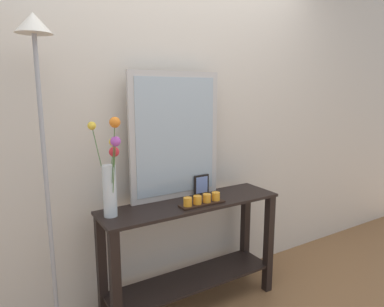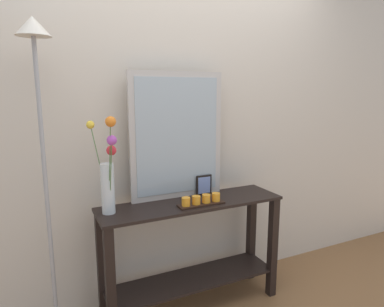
% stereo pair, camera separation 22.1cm
% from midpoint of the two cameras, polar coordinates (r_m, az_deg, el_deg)
% --- Properties ---
extents(ground_plane, '(7.00, 6.00, 0.02)m').
position_cam_midpoint_polar(ground_plane, '(2.66, -2.62, -24.62)').
color(ground_plane, brown).
extents(wall_back, '(6.40, 0.08, 2.70)m').
position_cam_midpoint_polar(wall_back, '(2.45, -6.23, 6.42)').
color(wall_back, beige).
rests_on(wall_back, ground).
extents(console_table, '(1.27, 0.35, 0.78)m').
position_cam_midpoint_polar(console_table, '(2.42, -2.72, -15.24)').
color(console_table, black).
rests_on(console_table, ground).
extents(mirror_leaning, '(0.68, 0.03, 0.87)m').
position_cam_midpoint_polar(mirror_leaning, '(2.30, -5.55, 2.90)').
color(mirror_leaning, '#B7B2AD').
rests_on(mirror_leaning, console_table).
extents(tall_vase_left, '(0.19, 0.25, 0.61)m').
position_cam_midpoint_polar(tall_vase_left, '(2.05, -16.78, -3.74)').
color(tall_vase_left, silver).
rests_on(tall_vase_left, console_table).
extents(candle_tray, '(0.32, 0.09, 0.07)m').
position_cam_midpoint_polar(candle_tray, '(2.24, -1.13, -8.05)').
color(candle_tray, black).
rests_on(candle_tray, console_table).
extents(picture_frame_small, '(0.12, 0.01, 0.14)m').
position_cam_midpoint_polar(picture_frame_small, '(2.44, -0.99, -5.36)').
color(picture_frame_small, black).
rests_on(picture_frame_small, console_table).
extents(floor_lamp, '(0.24, 0.24, 1.90)m').
position_cam_midpoint_polar(floor_lamp, '(1.96, -27.08, 2.36)').
color(floor_lamp, '#9E9EA3').
rests_on(floor_lamp, ground).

